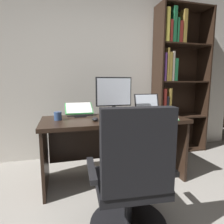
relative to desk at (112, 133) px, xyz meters
name	(u,v)px	position (x,y,z in m)	size (l,w,h in m)	color
wall_back	(100,69)	(0.03, 0.83, 0.82)	(4.82, 0.12, 2.69)	beige
desk	(112,133)	(0.00, 0.00, 0.00)	(1.60, 0.69, 0.73)	black
bookshelf	(175,79)	(1.20, 0.59, 0.67)	(0.88, 0.34, 2.30)	black
office_chair	(132,184)	(-0.12, -0.95, -0.12)	(0.64, 0.60, 0.98)	black
monitor	(114,96)	(0.06, 0.14, 0.44)	(0.46, 0.16, 0.47)	black
laptop	(150,109)	(0.57, 0.15, 0.26)	(0.35, 0.31, 0.25)	black
keyboard	(122,118)	(0.06, -0.19, 0.21)	(0.42, 0.15, 0.02)	black
computer_mouse	(95,119)	(-0.24, -0.19, 0.22)	(0.06, 0.10, 0.04)	black
reading_stand_with_book	(79,109)	(-0.36, 0.21, 0.28)	(0.33, 0.27, 0.15)	black
open_binder	(156,118)	(0.44, -0.24, 0.21)	(0.46, 0.34, 0.02)	green
notepad	(133,116)	(0.25, -0.02, 0.21)	(0.15, 0.21, 0.01)	white
pen	(134,115)	(0.27, -0.02, 0.22)	(0.01, 0.01, 0.14)	navy
coffee_mug	(58,116)	(-0.62, -0.04, 0.25)	(0.08, 0.08, 0.09)	#334C7A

